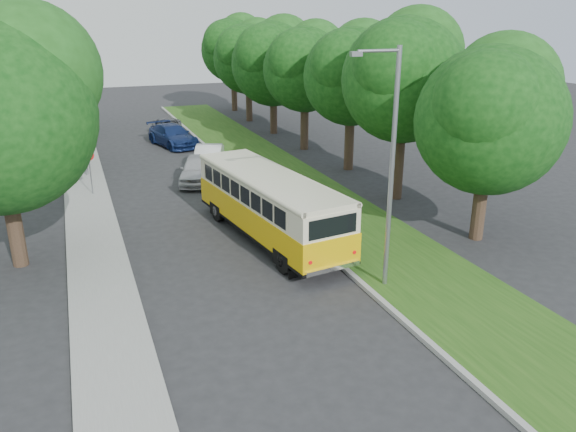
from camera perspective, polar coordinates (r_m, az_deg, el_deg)
name	(u,v)px	position (r m, az deg, el deg)	size (l,w,h in m)	color
ground	(244,277)	(20.28, -4.51, -6.17)	(120.00, 120.00, 0.00)	#262629
curb	(287,218)	(25.69, -0.08, -0.21)	(0.20, 70.00, 0.15)	gray
grass_verge	(334,212)	(26.58, 4.65, 0.39)	(4.50, 70.00, 0.13)	#214A13
sidewalk	(95,244)	(24.18, -19.01, -2.69)	(2.20, 70.00, 0.12)	gray
treeline	(205,65)	(36.58, -8.39, 14.97)	(24.27, 41.91, 9.46)	#332319
lamppost_near	(390,164)	(18.23, 10.29, 5.22)	(1.71, 0.16, 8.00)	gray
lamppost_far	(77,105)	(33.86, -20.67, 10.48)	(1.71, 0.16, 7.50)	gray
warning_sign	(89,164)	(30.36, -19.53, 5.01)	(0.56, 0.10, 2.50)	gray
vintage_bus	(269,207)	(23.01, -1.90, 0.92)	(2.47, 9.58, 2.84)	#F1B907
car_silver	(198,169)	(31.76, -9.17, 4.73)	(1.77, 4.40, 1.50)	#B2B2B7
car_white	(209,158)	(34.18, -8.05, 5.82)	(1.55, 4.45, 1.47)	white
car_blue	(173,136)	(41.18, -11.63, 8.01)	(2.10, 5.16, 1.50)	navy
car_grey	(168,128)	(44.24, -12.14, 8.69)	(2.29, 4.97, 1.38)	#4E5055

